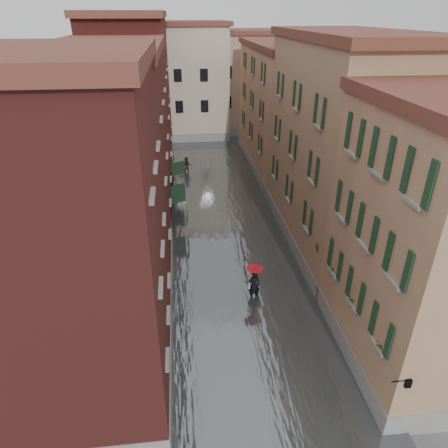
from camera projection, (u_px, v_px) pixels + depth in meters
ground at (252, 335)px, 20.11m from camera, size 120.00×120.00×0.00m
floodwater at (223, 217)px, 31.47m from camera, size 10.00×60.00×0.20m
building_left_near at (78, 255)px, 14.62m from camera, size 6.00×8.00×13.00m
building_left_mid at (117, 162)px, 24.39m from camera, size 6.00×14.00×12.50m
building_left_far at (136, 102)px, 37.20m from camera, size 6.00×16.00×14.00m
building_right_near at (433, 250)px, 16.33m from camera, size 6.00×8.00×11.50m
building_right_mid at (338, 151)px, 25.63m from camera, size 6.00×14.00×13.00m
building_right_far at (282, 112)px, 39.15m from camera, size 6.00×16.00×11.50m
building_end_cream at (178, 83)px, 50.11m from camera, size 12.00×9.00×13.00m
building_end_pink at (246, 84)px, 52.98m from camera, size 10.00×9.00×12.00m
awning_near at (178, 194)px, 29.51m from camera, size 1.09×3.25×2.80m
awning_far at (177, 169)px, 34.19m from camera, size 1.09×3.04×2.80m
wall_lantern at (407, 382)px, 13.85m from camera, size 0.71×0.22×0.35m
window_planters at (346, 281)px, 18.21m from camera, size 0.59×8.19×0.84m
pedestrian_main at (254, 281)px, 22.07m from camera, size 0.95×0.95×2.06m
pedestrian_far at (187, 166)px, 39.62m from camera, size 0.93×0.77×1.76m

